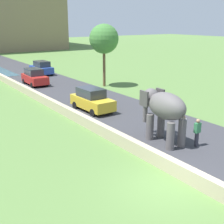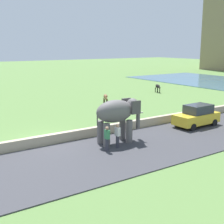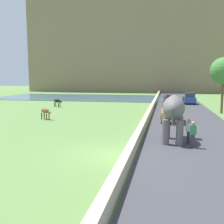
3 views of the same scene
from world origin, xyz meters
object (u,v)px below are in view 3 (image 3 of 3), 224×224
Objects in this scene: person_beside_elephant at (189,131)px; cow_brown at (46,111)px; person_trailing at (193,134)px; car_blue at (189,98)px; elephant at (174,111)px; cow_black at (57,101)px; car_yellow at (171,112)px; car_red at (169,101)px.

cow_brown is (-13.14, 7.45, -0.04)m from person_beside_elephant.
car_blue reaches higher than person_trailing.
car_blue is at bearing 83.02° from elephant.
person_trailing is 25.47m from cow_black.
cow_brown is at bearing -175.10° from car_yellow.
car_red is at bearing 90.03° from elephant.
car_red reaches higher than person_trailing.
cow_black is at bearing 131.55° from elephant.
car_blue reaches higher than cow_brown.
car_yellow is (-0.01, 7.83, -1.14)m from elephant.
person_beside_elephant is at bearing -83.63° from car_yellow.
car_yellow is at bearing 4.90° from cow_brown.
person_trailing is (1.09, -1.56, -1.16)m from elephant.
person_beside_elephant is 0.40× the size of car_red.
cow_black is (-18.78, -8.01, -0.06)m from car_blue.
person_beside_elephant is 1.17× the size of cow_brown.
cow_brown is (3.43, -10.86, 0.00)m from cow_black.
elephant is 7.91m from car_yellow.
car_blue is at bearing 85.21° from person_beside_elephant.
person_trailing is 0.40× the size of car_yellow.
car_red is at bearing 47.04° from cow_brown.
car_yellow is at bearing -90.01° from car_red.
cow_black is 1.02× the size of cow_brown.
cow_black is (-16.57, 18.30, -0.04)m from person_beside_elephant.
car_red is at bearing 8.15° from cow_black.
elephant is at bearing 125.08° from person_trailing.
car_blue is at bearing 50.87° from cow_brown.
car_red is at bearing 92.63° from person_beside_elephant.
car_red is 17.90m from cow_brown.
person_beside_elephant and person_trailing have the same top height.
person_trailing reaches higher than cow_black.
elephant reaches higher than car_yellow.
car_blue is (3.15, 5.77, 0.00)m from car_red.
car_yellow is (-0.95, 8.49, 0.03)m from person_beside_elephant.
cow_black is at bearing 132.16° from person_beside_elephant.
person_beside_elephant is 1.15× the size of cow_black.
car_red is 12.05m from car_yellow.
person_trailing is 1.17× the size of cow_brown.
person_trailing is 27.29m from car_blue.
person_trailing is 1.15× the size of cow_black.
car_yellow is 2.84× the size of cow_black.
car_blue reaches higher than person_beside_elephant.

